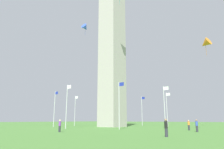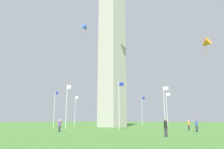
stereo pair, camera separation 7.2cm
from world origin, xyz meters
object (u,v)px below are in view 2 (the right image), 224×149
(flagpole_se, at_px, (108,110))
(flagpole_nw, at_px, (119,103))
(obelisk_monument, at_px, (112,36))
(person_black_shirt, at_px, (166,128))
(person_purple_shirt, at_px, (60,126))
(kite_blue_delta, at_px, (85,28))
(flagpole_e, at_px, (142,110))
(flagpole_ne, at_px, (167,108))
(flagpole_w, at_px, (67,104))
(person_blue_shirt, at_px, (197,126))
(flagpole_sw, at_px, (55,107))
(flagpole_n, at_px, (165,105))
(person_orange_shirt, at_px, (189,125))
(flagpole_s, at_px, (75,109))
(kite_orange_delta, at_px, (205,43))

(flagpole_se, bearing_deg, flagpole_nw, -45.00)
(obelisk_monument, bearing_deg, person_black_shirt, -39.94)
(person_black_shirt, bearing_deg, person_purple_shirt, 28.42)
(obelisk_monument, xyz_separation_m, kite_blue_delta, (-1.90, -7.51, 0.11))
(flagpole_e, bearing_deg, flagpole_ne, -22.50)
(flagpole_w, bearing_deg, flagpole_nw, 22.50)
(flagpole_nw, distance_m, kite_blue_delta, 21.54)
(person_black_shirt, bearing_deg, person_blue_shirt, -65.68)
(flagpole_sw, bearing_deg, person_black_shirt, -16.30)
(flagpole_ne, height_order, person_blue_shirt, flagpole_ne)
(obelisk_monument, height_order, person_black_shirt, obelisk_monument)
(flagpole_se, bearing_deg, flagpole_w, -67.50)
(obelisk_monument, xyz_separation_m, flagpole_nw, (9.50, -9.44, -18.07))
(flagpole_n, xyz_separation_m, person_orange_shirt, (6.07, -4.59, -3.68))
(flagpole_ne, bearing_deg, person_orange_shirt, -54.57)
(person_black_shirt, bearing_deg, flagpole_w, 8.48)
(obelisk_monument, xyz_separation_m, flagpole_ne, (9.50, 9.44, -18.07))
(flagpole_n, height_order, flagpole_s, same)
(flagpole_nw, relative_size, person_orange_shirt, 5.13)
(flagpole_n, distance_m, person_black_shirt, 21.05)
(person_orange_shirt, distance_m, kite_blue_delta, 30.71)
(obelisk_monument, distance_m, person_orange_shirt, 29.55)
(flagpole_ne, bearing_deg, flagpole_sw, -135.00)
(flagpole_n, xyz_separation_m, flagpole_nw, (-3.91, -9.44, 0.00))
(person_purple_shirt, relative_size, kite_orange_delta, 0.50)
(flagpole_w, height_order, person_blue_shirt, flagpole_w)
(obelisk_monument, distance_m, person_purple_shirt, 30.75)
(flagpole_nw, distance_m, person_orange_shirt, 11.69)
(obelisk_monument, bearing_deg, flagpole_e, 89.75)
(kite_blue_delta, distance_m, kite_orange_delta, 26.26)
(flagpole_sw, relative_size, flagpole_w, 1.00)
(obelisk_monument, distance_m, flagpole_s, 22.43)
(obelisk_monument, relative_size, flagpole_se, 5.53)
(flagpole_se, height_order, flagpole_s, same)
(flagpole_ne, distance_m, flagpole_sw, 26.69)
(flagpole_sw, distance_m, person_black_shirt, 33.25)
(person_black_shirt, bearing_deg, flagpole_s, -5.68)
(flagpole_sw, bearing_deg, person_orange_shirt, 9.54)
(flagpole_ne, xyz_separation_m, person_blue_shirt, (12.44, -17.86, -3.64))
(obelisk_monument, bearing_deg, kite_orange_delta, -3.57)
(flagpole_e, height_order, person_blue_shirt, flagpole_e)
(flagpole_sw, bearing_deg, obelisk_monument, 45.18)
(flagpole_ne, relative_size, kite_orange_delta, 2.51)
(flagpole_sw, xyz_separation_m, person_purple_shirt, (17.11, -10.91, -3.65))
(obelisk_monument, bearing_deg, person_purple_shirt, -69.20)
(person_purple_shirt, bearing_deg, flagpole_sw, 21.93)
(flagpole_e, relative_size, kite_blue_delta, 2.80)
(flagpole_sw, xyz_separation_m, flagpole_w, (9.44, -3.91, 0.00))
(flagpole_n, distance_m, flagpole_ne, 10.21)
(flagpole_s, xyz_separation_m, kite_orange_delta, (35.62, -1.39, 10.13))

